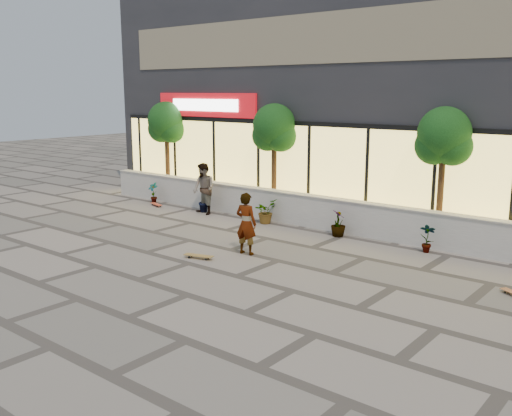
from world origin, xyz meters
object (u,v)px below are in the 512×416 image
Objects in this scene: skateboard_left at (156,204)px; skater_center at (246,224)px; skateboard_center at (199,256)px; skater_left at (204,189)px; tree_midwest at (274,130)px; tree_west at (166,125)px; tree_mideast at (444,140)px.

skater_center is at bearing -6.41° from skateboard_left.
skater_left is at bearing 115.72° from skateboard_center.
skateboard_left is at bearing -159.87° from tree_midwest.
skater_left is at bearing -23.36° from tree_west.
skateboard_left is at bearing -164.15° from skater_left.
tree_west is 5.50m from tree_midwest.
tree_west is 1.00× the size of tree_mideast.
skater_center is 2.04× the size of skateboard_center.
skater_left is 2.47× the size of skateboard_left.
tree_mideast reaches higher than skateboard_left.
skater_left reaches higher than skateboard_center.
skater_left is (-1.98, -1.52, -2.07)m from tree_midwest.
skater_left is at bearing -142.42° from tree_midwest.
tree_west is at bearing -36.03° from skater_center.
tree_west and tree_mideast have the same top height.
skateboard_center is at bearing -127.11° from tree_mideast.
skater_center is (2.45, -4.46, -2.14)m from tree_midwest.
tree_midwest is (5.50, 0.00, 0.00)m from tree_west.
tree_midwest is 2.14× the size of skater_left.
skateboard_left is (-2.45, -0.10, -0.84)m from skater_left.
skateboard_center is (7.26, -5.60, -2.90)m from tree_west.
tree_mideast is at bearing 0.00° from tree_west.
tree_west is at bearing 139.52° from skateboard_left.
tree_midwest is at bearing 90.66° from skateboard_center.
tree_west is at bearing 180.00° from tree_midwest.
tree_midwest and tree_mideast have the same top height.
tree_mideast is 6.09m from skater_center.
skateboard_left is at bearing -171.15° from tree_mideast.
skateboard_center is at bearing -37.62° from tree_west.
tree_midwest is 5.54m from skateboard_left.
tree_west is 4.36m from skater_left.
skateboard_center is (3.74, -4.08, -0.84)m from skater_left.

